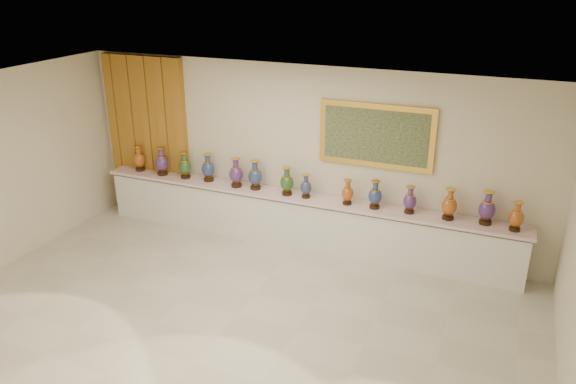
% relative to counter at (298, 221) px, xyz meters
% --- Properties ---
extents(ground, '(8.00, 8.00, 0.00)m').
position_rel_counter_xyz_m(ground, '(0.00, -2.27, -0.44)').
color(ground, beige).
rests_on(ground, ground).
extents(room, '(8.00, 8.00, 8.00)m').
position_rel_counter_xyz_m(room, '(-2.35, 0.17, 1.14)').
color(room, beige).
rests_on(room, ground).
extents(counter, '(7.28, 0.48, 0.90)m').
position_rel_counter_xyz_m(counter, '(0.00, 0.00, 0.00)').
color(counter, white).
rests_on(counter, ground).
extents(vase_0, '(0.29, 0.29, 0.48)m').
position_rel_counter_xyz_m(vase_0, '(-3.15, 0.00, 0.68)').
color(vase_0, black).
rests_on(vase_0, counter).
extents(vase_1, '(0.29, 0.29, 0.51)m').
position_rel_counter_xyz_m(vase_1, '(-2.64, -0.03, 0.69)').
color(vase_1, black).
rests_on(vase_1, counter).
extents(vase_2, '(0.28, 0.28, 0.48)m').
position_rel_counter_xyz_m(vase_2, '(-2.16, -0.02, 0.68)').
color(vase_2, black).
rests_on(vase_2, counter).
extents(vase_3, '(0.24, 0.24, 0.50)m').
position_rel_counter_xyz_m(vase_3, '(-1.71, 0.02, 0.69)').
color(vase_3, black).
rests_on(vase_3, counter).
extents(vase_4, '(0.25, 0.25, 0.51)m').
position_rel_counter_xyz_m(vase_4, '(-1.13, -0.05, 0.69)').
color(vase_4, black).
rests_on(vase_4, counter).
extents(vase_5, '(0.30, 0.30, 0.51)m').
position_rel_counter_xyz_m(vase_5, '(-0.78, -0.02, 0.69)').
color(vase_5, black).
rests_on(vase_5, counter).
extents(vase_6, '(0.24, 0.24, 0.48)m').
position_rel_counter_xyz_m(vase_6, '(-0.19, -0.05, 0.68)').
color(vase_6, black).
rests_on(vase_6, counter).
extents(vase_7, '(0.19, 0.19, 0.40)m').
position_rel_counter_xyz_m(vase_7, '(0.14, -0.04, 0.64)').
color(vase_7, black).
rests_on(vase_7, counter).
extents(vase_8, '(0.24, 0.24, 0.41)m').
position_rel_counter_xyz_m(vase_8, '(0.85, -0.05, 0.65)').
color(vase_8, black).
rests_on(vase_8, counter).
extents(vase_9, '(0.27, 0.27, 0.46)m').
position_rel_counter_xyz_m(vase_9, '(1.29, -0.04, 0.67)').
color(vase_9, black).
rests_on(vase_9, counter).
extents(vase_10, '(0.24, 0.24, 0.43)m').
position_rel_counter_xyz_m(vase_10, '(1.82, -0.01, 0.66)').
color(vase_10, black).
rests_on(vase_10, counter).
extents(vase_11, '(0.29, 0.29, 0.49)m').
position_rel_counter_xyz_m(vase_11, '(2.41, -0.02, 0.68)').
color(vase_11, black).
rests_on(vase_11, counter).
extents(vase_12, '(0.25, 0.25, 0.51)m').
position_rel_counter_xyz_m(vase_12, '(2.93, 0.02, 0.69)').
color(vase_12, black).
rests_on(vase_12, counter).
extents(vase_13, '(0.25, 0.25, 0.45)m').
position_rel_counter_xyz_m(vase_13, '(3.34, -0.05, 0.66)').
color(vase_13, black).
rests_on(vase_13, counter).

